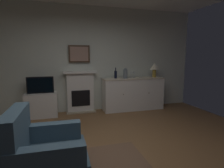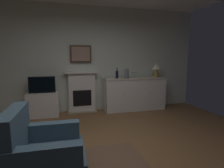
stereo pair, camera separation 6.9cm
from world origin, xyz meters
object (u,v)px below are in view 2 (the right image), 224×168
Objects in this scene: fireplace_unit at (82,92)px; tv_cabinet at (43,104)px; framed_picture at (81,54)px; wine_bottle at (117,74)px; wine_glass_left at (133,74)px; table_lamp at (156,67)px; vase_decorative at (127,73)px; tv_set at (42,85)px; armchair at (42,155)px; sideboard_cabinet at (135,94)px; wine_glass_center at (136,73)px.

fireplace_unit is 1.47× the size of tv_cabinet.
framed_picture is 1.90× the size of wine_bottle.
tv_cabinet is (-2.34, 0.05, -0.72)m from wine_glass_left.
vase_decorative is (-0.90, -0.05, -0.14)m from table_lamp.
wine_glass_left is at bearing -1.28° from tv_cabinet.
tv_set is at bearing -169.23° from fireplace_unit.
fireplace_unit is 2.93m from armchair.
vase_decorative is at bearing -168.88° from sideboard_cabinet.
wine_bottle reaches higher than tv_cabinet.
wine_glass_left is 0.59× the size of vase_decorative.
sideboard_cabinet is at bearing -146.01° from wine_glass_center.
framed_picture reaches higher than wine_glass_left.
vase_decorative is at bearing -12.86° from framed_picture.
sideboard_cabinet is 0.58m from wine_glass_left.
sideboard_cabinet is 6.14× the size of vase_decorative.
armchair is (-0.71, -2.84, -0.17)m from fireplace_unit.
armchair is at bearing -126.10° from vase_decorative.
wine_glass_left is 0.18× the size of armchair.
table_lamp is 2.42× the size of wine_glass_center.
vase_decorative is (-0.25, -0.05, 0.59)m from sideboard_cabinet.
tv_set is (-2.34, 0.03, -0.22)m from wine_glass_left.
fireplace_unit is at bearing 175.16° from table_lamp.
framed_picture reaches higher than fireplace_unit.
armchair is (-2.80, -2.66, -0.80)m from table_lamp.
armchair reaches higher than tv_cabinet.
table_lamp reaches higher than armchair.
vase_decorative is at bearing -15.15° from wine_bottle.
framed_picture is 1.25m from tv_set.
table_lamp is 3.95m from armchair.
fireplace_unit is at bearing 170.43° from wine_bottle.
tv_set is at bearing -179.81° from sideboard_cabinet.
fireplace_unit is at bearing -90.00° from framed_picture.
wine_bottle is at bearing 0.81° from tv_set.
wine_bottle reaches higher than tv_set.
sideboard_cabinet is 0.97m from table_lamp.
vase_decorative is (0.25, -0.07, 0.03)m from wine_bottle.
fireplace_unit is at bearing 173.02° from sideboard_cabinet.
table_lamp reaches higher than tv_set.
tv_set is at bearing -90.00° from tv_cabinet.
wine_glass_left reaches higher than tv_cabinet.
wine_glass_center is 2.55m from tv_cabinet.
vase_decorative is 2.18m from tv_set.
fireplace_unit is 1.46m from sideboard_cabinet.
framed_picture is at bearing 12.01° from tv_cabinet.
table_lamp reaches higher than vase_decorative.
wine_glass_center is 2.46m from tv_set.
framed_picture is 0.60× the size of armchair.
sideboard_cabinet is 0.64m from vase_decorative.
framed_picture is at bearing 171.26° from sideboard_cabinet.
fireplace_unit reaches higher than wine_glass_center.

